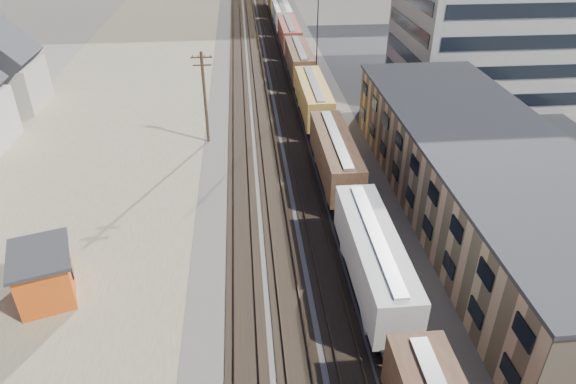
{
  "coord_description": "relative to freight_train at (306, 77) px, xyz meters",
  "views": [
    {
      "loc": [
        -4.47,
        -10.22,
        24.42
      ],
      "look_at": [
        -1.2,
        25.35,
        3.0
      ],
      "focal_mm": 32.0,
      "sensor_mm": 36.0,
      "label": 1
    }
  ],
  "objects": [
    {
      "name": "ballast_bed",
      "position": [
        -3.8,
        -4.61,
        -2.76
      ],
      "size": [
        18.0,
        200.0,
        0.06
      ],
      "primitive_type": "cube",
      "color": "#4C4742",
      "rests_on": "ground"
    },
    {
      "name": "dirt_yard",
      "position": [
        -23.8,
        -14.61,
        -2.78
      ],
      "size": [
        24.0,
        180.0,
        0.03
      ],
      "primitive_type": "cube",
      "color": "#796C53",
      "rests_on": "ground"
    },
    {
      "name": "asphalt_lot",
      "position": [
        18.2,
        -19.61,
        -2.77
      ],
      "size": [
        26.0,
        120.0,
        0.04
      ],
      "primitive_type": "cube",
      "color": "#232326",
      "rests_on": "ground"
    },
    {
      "name": "rail_tracks",
      "position": [
        -4.35,
        -4.61,
        -2.68
      ],
      "size": [
        11.4,
        200.0,
        0.24
      ],
      "color": "black",
      "rests_on": "ground"
    },
    {
      "name": "freight_train",
      "position": [
        0.0,
        0.0,
        0.0
      ],
      "size": [
        3.0,
        119.74,
        4.46
      ],
      "color": "black",
      "rests_on": "ground"
    },
    {
      "name": "warehouse",
      "position": [
        11.18,
        -29.61,
        0.86
      ],
      "size": [
        12.4,
        40.4,
        7.25
      ],
      "color": "tan",
      "rests_on": "ground"
    },
    {
      "name": "office_tower",
      "position": [
        24.15,
        0.35,
        6.47
      ],
      "size": [
        22.6,
        18.6,
        18.45
      ],
      "color": "#9E998E",
      "rests_on": "ground"
    },
    {
      "name": "utility_pole_north",
      "position": [
        -12.3,
        -12.61,
        2.5
      ],
      "size": [
        2.2,
        0.32,
        10.0
      ],
      "color": "#382619",
      "rests_on": "ground"
    },
    {
      "name": "radio_mast",
      "position": [
        2.2,
        5.39,
        6.33
      ],
      "size": [
        1.2,
        0.16,
        18.0
      ],
      "color": "black",
      "rests_on": "ground"
    },
    {
      "name": "maintenance_shed",
      "position": [
        -22.24,
        -36.62,
        -0.93
      ],
      "size": [
        5.18,
        5.91,
        3.65
      ],
      "color": "#DB5114",
      "rests_on": "ground"
    },
    {
      "name": "parked_car_blue",
      "position": [
        19.23,
        0.03,
        -2.08
      ],
      "size": [
        5.25,
        5.4,
        1.43
      ],
      "primitive_type": "imported",
      "rotation": [
        0.0,
        0.0,
        0.75
      ],
      "color": "navy",
      "rests_on": "ground"
    },
    {
      "name": "parked_car_far",
      "position": [
        22.44,
        -9.39,
        -2.03
      ],
      "size": [
        3.44,
        4.81,
        1.52
      ],
      "primitive_type": "imported",
      "rotation": [
        0.0,
        0.0,
        0.41
      ],
      "color": "silver",
      "rests_on": "ground"
    }
  ]
}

